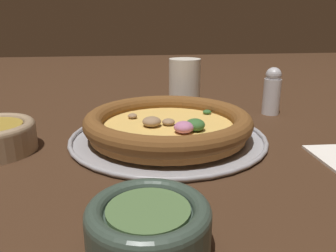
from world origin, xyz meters
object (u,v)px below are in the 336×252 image
Objects in this scene: pizza_tray at (168,137)px; pizza at (168,123)px; bowl_far at (149,225)px; pepper_shaker at (272,91)px; drinking_cup at (185,83)px.

pizza_tray is 1.18× the size of pizza.
pepper_shaker reaches higher than bowl_far.
pepper_shaker is at bearing 53.61° from bowl_far.
pizza_tray is 0.28m from pepper_shaker.
drinking_cup is (0.07, 0.22, 0.03)m from pizza.
drinking_cup is 1.10× the size of pepper_shaker.
pizza_tray is 0.29m from bowl_far.
pizza_tray is 0.24m from drinking_cup.
drinking_cup is 0.20m from pepper_shaker.
bowl_far is (-0.06, -0.28, -0.00)m from pizza.
bowl_far is 0.51m from pepper_shaker.
drinking_cup is (0.07, 0.22, 0.05)m from pizza_tray.
bowl_far is 0.97× the size of drinking_cup.
pepper_shaker is (0.25, 0.13, 0.05)m from pizza_tray.
drinking_cup is at bearing 72.19° from pizza.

